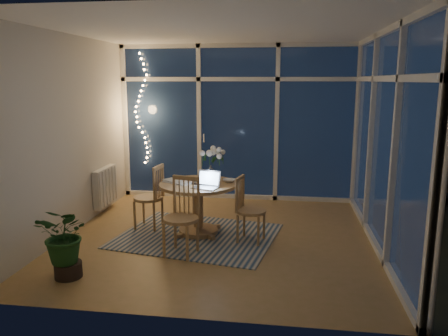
% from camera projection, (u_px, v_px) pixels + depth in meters
% --- Properties ---
extents(floor, '(4.00, 4.00, 0.00)m').
position_uv_depth(floor, '(221.00, 237.00, 5.69)').
color(floor, olive).
rests_on(floor, ground).
extents(ceiling, '(4.00, 4.00, 0.00)m').
position_uv_depth(ceiling, '(220.00, 30.00, 5.18)').
color(ceiling, white).
rests_on(ceiling, wall_back).
extents(wall_back, '(4.00, 0.04, 2.60)m').
position_uv_depth(wall_back, '(238.00, 123.00, 7.37)').
color(wall_back, beige).
rests_on(wall_back, floor).
extents(wall_front, '(4.00, 0.04, 2.60)m').
position_uv_depth(wall_front, '(183.00, 171.00, 3.49)').
color(wall_front, beige).
rests_on(wall_front, floor).
extents(wall_left, '(0.04, 4.00, 2.60)m').
position_uv_depth(wall_left, '(69.00, 135.00, 5.71)').
color(wall_left, beige).
rests_on(wall_left, floor).
extents(wall_right, '(0.04, 4.00, 2.60)m').
position_uv_depth(wall_right, '(387.00, 141.00, 5.16)').
color(wall_right, beige).
rests_on(wall_right, floor).
extents(window_wall_back, '(4.00, 0.10, 2.60)m').
position_uv_depth(window_wall_back, '(238.00, 123.00, 7.34)').
color(window_wall_back, white).
rests_on(window_wall_back, floor).
extents(window_wall_right, '(0.10, 4.00, 2.60)m').
position_uv_depth(window_wall_right, '(384.00, 141.00, 5.16)').
color(window_wall_right, white).
rests_on(window_wall_right, floor).
extents(radiator, '(0.10, 0.70, 0.58)m').
position_uv_depth(radiator, '(105.00, 186.00, 6.75)').
color(radiator, silver).
rests_on(radiator, wall_left).
extents(fairy_lights, '(0.24, 0.10, 1.85)m').
position_uv_depth(fairy_lights, '(141.00, 109.00, 7.44)').
color(fairy_lights, '#FFB566').
rests_on(fairy_lights, window_wall_back).
extents(garden_patio, '(12.00, 6.00, 0.10)m').
position_uv_depth(garden_patio, '(272.00, 168.00, 10.49)').
color(garden_patio, black).
rests_on(garden_patio, ground).
extents(garden_fence, '(11.00, 0.08, 1.80)m').
position_uv_depth(garden_fence, '(253.00, 126.00, 10.85)').
color(garden_fence, '#341913').
rests_on(garden_fence, ground).
extents(neighbour_roof, '(7.00, 3.00, 2.20)m').
position_uv_depth(neighbour_roof, '(271.00, 74.00, 13.46)').
color(neighbour_roof, '#373B43').
rests_on(neighbour_roof, ground).
extents(garden_shrubs, '(0.90, 0.90, 0.90)m').
position_uv_depth(garden_shrubs, '(207.00, 157.00, 9.01)').
color(garden_shrubs, black).
rests_on(garden_shrubs, ground).
extents(rug, '(2.22, 1.90, 0.01)m').
position_uv_depth(rug, '(197.00, 236.00, 5.73)').
color(rug, beige).
rests_on(rug, floor).
extents(dining_table, '(1.18, 1.18, 0.69)m').
position_uv_depth(dining_table, '(198.00, 209.00, 5.76)').
color(dining_table, '#966E43').
rests_on(dining_table, floor).
extents(chair_left, '(0.46, 0.46, 0.90)m').
position_uv_depth(chair_left, '(148.00, 196.00, 5.96)').
color(chair_left, '#966E43').
rests_on(chair_left, floor).
extents(chair_right, '(0.47, 0.47, 0.85)m').
position_uv_depth(chair_right, '(251.00, 209.00, 5.45)').
color(chair_right, '#966E43').
rests_on(chair_right, floor).
extents(chair_front, '(0.51, 0.51, 0.93)m').
position_uv_depth(chair_front, '(181.00, 217.00, 5.02)').
color(chair_front, '#966E43').
rests_on(chair_front, floor).
extents(laptop, '(0.37, 0.34, 0.22)m').
position_uv_depth(laptop, '(205.00, 179.00, 5.41)').
color(laptop, '#B9B8BD').
rests_on(laptop, dining_table).
extents(flower_vase, '(0.23, 0.23, 0.21)m').
position_uv_depth(flower_vase, '(211.00, 172.00, 5.88)').
color(flower_vase, white).
rests_on(flower_vase, dining_table).
extents(bowl, '(0.18, 0.18, 0.04)m').
position_uv_depth(bowl, '(229.00, 181.00, 5.75)').
color(bowl, white).
rests_on(bowl, dining_table).
extents(newspapers, '(0.49, 0.46, 0.02)m').
position_uv_depth(newspapers, '(181.00, 181.00, 5.79)').
color(newspapers, silver).
rests_on(newspapers, dining_table).
extents(phone, '(0.11, 0.07, 0.01)m').
position_uv_depth(phone, '(196.00, 184.00, 5.63)').
color(phone, black).
rests_on(phone, dining_table).
extents(potted_plant, '(0.60, 0.54, 0.76)m').
position_uv_depth(potted_plant, '(66.00, 242.00, 4.46)').
color(potted_plant, '#18441B').
rests_on(potted_plant, floor).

